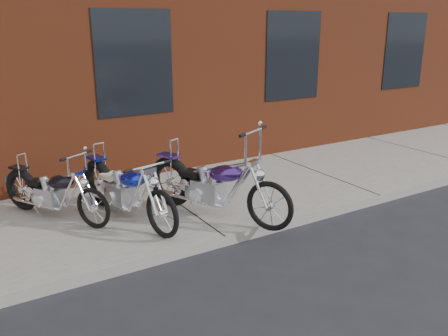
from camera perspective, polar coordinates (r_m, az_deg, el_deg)
ground at (r=6.43m, az=0.15°, el=-9.44°), size 120.00×120.00×0.00m
sidewalk at (r=7.61m, az=-5.78°, el=-4.56°), size 22.00×3.00×0.15m
chopper_purple at (r=6.84m, az=-1.30°, el=-2.37°), size 1.17×2.25×1.37m
chopper_blue at (r=6.91m, az=-11.78°, el=-2.78°), size 0.72×2.28×1.00m
chopper_third at (r=7.24m, az=-19.86°, el=-2.95°), size 1.10×1.80×1.03m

